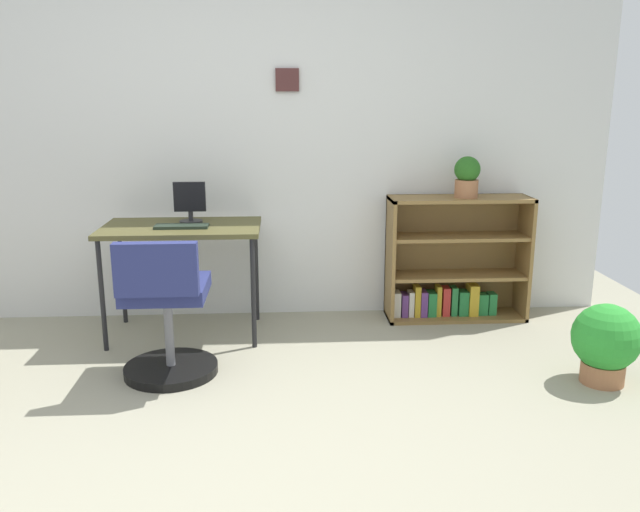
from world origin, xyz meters
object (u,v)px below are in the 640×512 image
Objects in this scene: office_chair at (166,316)px; monitor at (190,203)px; desk at (182,235)px; keyboard at (182,226)px; potted_plant_on_shelf at (467,176)px; potted_plant_floor at (606,341)px; bookshelf_low at (453,265)px.

monitor is at bearing 86.52° from office_chair.
office_chair reaches higher than desk.
potted_plant_on_shelf reaches higher than keyboard.
office_chair is at bearing -93.48° from monitor.
desk is 3.59× the size of potted_plant_on_shelf.
potted_plant_on_shelf is 0.62× the size of potted_plant_floor.
bookshelf_low is (1.81, 0.32, -0.36)m from keyboard.
keyboard is at bearing -79.38° from desk.
keyboard is 0.74× the size of potted_plant_floor.
office_chair is (-0.01, -0.60, -0.37)m from keyboard.
desk is 2.23× the size of potted_plant_floor.
potted_plant_on_shelf reaches higher than bookshelf_low.
office_chair reaches higher than keyboard.
bookshelf_low reaches higher than desk.
potted_plant_floor is (2.36, -0.89, -0.43)m from desk.
monitor is at bearing 156.88° from potted_plant_floor.
potted_plant_floor is at bearing -19.21° from keyboard.
desk is 1.03× the size of bookshelf_low.
monitor is 2.59m from potted_plant_floor.
bookshelf_low is (1.82, 0.25, -0.29)m from desk.
keyboard reaches higher than desk.
potted_plant_floor is at bearing -23.12° from monitor.
office_chair is at bearing -154.99° from potted_plant_on_shelf.
monitor is 0.32× the size of office_chair.
potted_plant_on_shelf is at bearing 8.21° from keyboard.
keyboard is at bearing -101.27° from monitor.
monitor is 1.85m from bookshelf_low.
desk is 0.74m from office_chair.
office_chair is 2.37m from potted_plant_floor.
desk is 0.22m from monitor.
bookshelf_low is at bearing 4.98° from monitor.
bookshelf_low is at bearing 115.06° from potted_plant_floor.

